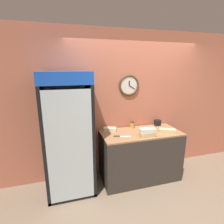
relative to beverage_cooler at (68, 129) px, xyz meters
name	(u,v)px	position (x,y,z in m)	size (l,w,h in m)	color
ground_plane	(165,212)	(1.26, -0.94, -1.08)	(14.00, 14.00, 0.00)	#7A6651
wall_back	(133,104)	(1.26, 0.33, 0.27)	(5.20, 0.10, 2.70)	#B7664C
prep_counter	(140,155)	(1.26, -0.06, -0.63)	(1.43, 0.67, 0.92)	#332D28
beverage_cooler	(68,129)	(0.00, 0.00, 0.00)	(0.75, 0.65, 1.99)	black
sandwich_stack_bottom	(147,135)	(1.26, -0.28, -0.13)	(0.27, 0.13, 0.07)	tan
sandwich_stack_middle	(147,130)	(1.26, -0.28, -0.06)	(0.27, 0.14, 0.07)	beige
sandwich_flat_left	(110,129)	(0.74, 0.14, -0.13)	(0.25, 0.17, 0.07)	beige
sandwich_flat_right	(167,131)	(1.68, -0.23, -0.13)	(0.30, 0.22, 0.08)	tan
chefs_knife	(120,136)	(0.83, -0.15, -0.16)	(0.29, 0.10, 0.02)	silver
condiment_jar	(132,125)	(1.19, 0.20, -0.11)	(0.08, 0.08, 0.12)	gold
napkin_dispenser	(157,123)	(1.73, 0.18, -0.11)	(0.11, 0.09, 0.12)	black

